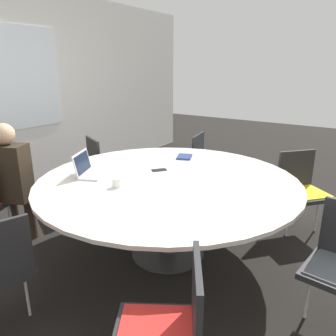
% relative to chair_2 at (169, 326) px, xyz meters
% --- Properties ---
extents(ground_plane, '(16.00, 16.00, 0.00)m').
position_rel_chair_2_xyz_m(ground_plane, '(1.22, 0.81, -0.51)').
color(ground_plane, black).
extents(conference_table, '(2.30, 2.30, 0.75)m').
position_rel_chair_2_xyz_m(conference_table, '(1.22, 0.81, 0.15)').
color(conference_table, '#333333').
rests_on(conference_table, ground_plane).
extents(chair_2, '(0.59, 0.59, 0.86)m').
position_rel_chair_2_xyz_m(chair_2, '(0.00, 0.00, 0.00)').
color(chair_2, '#262628').
rests_on(chair_2, ground_plane).
extents(chair_4, '(0.61, 0.61, 0.86)m').
position_rel_chair_2_xyz_m(chair_4, '(2.36, -0.10, 0.00)').
color(chair_4, '#262628').
rests_on(chair_4, ground_plane).
extents(chair_5, '(0.51, 0.49, 0.86)m').
position_rel_chair_2_xyz_m(chair_5, '(2.64, 1.14, 0.00)').
color(chair_5, '#262628').
rests_on(chair_5, ground_plane).
extents(chair_6, '(0.57, 0.58, 0.86)m').
position_rel_chair_2_xyz_m(chair_6, '(1.79, 2.16, 0.00)').
color(chair_6, '#262628').
rests_on(chair_6, ground_plane).
extents(person_0, '(0.36, 0.42, 1.21)m').
position_rel_chair_2_xyz_m(person_0, '(0.58, 2.19, 0.19)').
color(person_0, '#2D2319').
rests_on(person_0, ground_plane).
extents(laptop, '(0.39, 0.34, 0.21)m').
position_rel_chair_2_xyz_m(laptop, '(0.90, 1.48, 0.29)').
color(laptop, silver).
rests_on(laptop, conference_table).
extents(spiral_notebook, '(0.25, 0.22, 0.02)m').
position_rel_chair_2_xyz_m(spiral_notebook, '(1.90, 1.05, 0.25)').
color(spiral_notebook, navy).
rests_on(spiral_notebook, conference_table).
extents(coffee_cup, '(0.08, 0.08, 0.08)m').
position_rel_chair_2_xyz_m(coffee_cup, '(0.82, 1.05, 0.27)').
color(coffee_cup, white).
rests_on(coffee_cup, conference_table).
extents(cell_phone, '(0.15, 0.14, 0.01)m').
position_rel_chair_2_xyz_m(cell_phone, '(1.37, 1.02, 0.24)').
color(cell_phone, black).
rests_on(cell_phone, conference_table).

